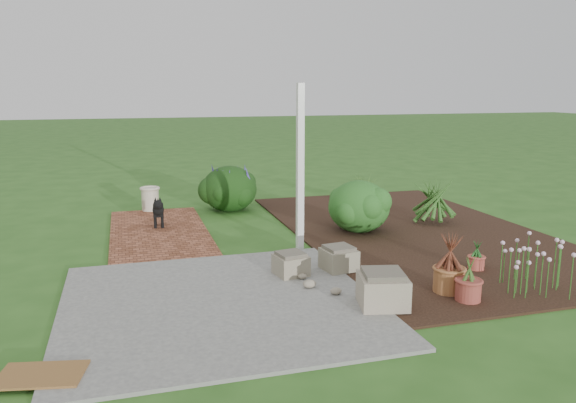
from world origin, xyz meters
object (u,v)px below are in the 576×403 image
object	(u,v)px
stone_trough_near	(383,291)
black_dog	(158,210)
cream_ceramic_urn	(150,199)
evergreen_shrub	(359,205)

from	to	relation	value
stone_trough_near	black_dog	distance (m)	4.92
stone_trough_near	cream_ceramic_urn	size ratio (longest dim) A/B	1.15
evergreen_shrub	cream_ceramic_urn	bearing A→B (deg)	141.79
black_dog	evergreen_shrub	bearing A→B (deg)	-16.45
stone_trough_near	evergreen_shrub	size ratio (longest dim) A/B	0.49
stone_trough_near	cream_ceramic_urn	xyz separation A→B (m)	(-2.23, 5.86, 0.05)
black_dog	evergreen_shrub	distance (m)	3.48
evergreen_shrub	black_dog	bearing A→B (deg)	160.07
stone_trough_near	evergreen_shrub	xyz separation A→B (m)	(1.11, 3.23, 0.26)
black_dog	cream_ceramic_urn	world-z (taller)	black_dog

